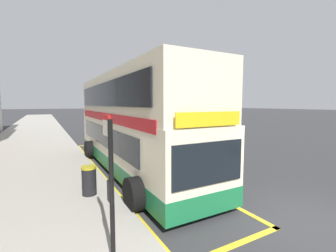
{
  "coord_description": "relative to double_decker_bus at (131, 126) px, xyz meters",
  "views": [
    {
      "loc": [
        -6.05,
        -3.18,
        3.09
      ],
      "look_at": [
        -0.07,
        7.7,
        1.89
      ],
      "focal_mm": 24.31,
      "sensor_mm": 36.0,
      "label": 1
    }
  ],
  "objects": [
    {
      "name": "ground_plane",
      "position": [
        2.46,
        25.05,
        -2.07
      ],
      "size": [
        260.0,
        260.0,
        0.0
      ],
      "primitive_type": "plane",
      "color": "#333335"
    },
    {
      "name": "litter_bin",
      "position": [
        -2.38,
        -2.6,
        -1.45
      ],
      "size": [
        0.48,
        0.48,
        0.94
      ],
      "color": "black",
      "rests_on": "pavement_near"
    },
    {
      "name": "double_decker_bus",
      "position": [
        0.0,
        0.0,
        0.0
      ],
      "size": [
        3.21,
        11.51,
        4.4
      ],
      "color": "beige",
      "rests_on": "ground"
    },
    {
      "name": "parked_car_navy_behind",
      "position": [
        5.31,
        17.82,
        -1.27
      ],
      "size": [
        2.09,
        4.2,
        1.62
      ],
      "rotation": [
        0.0,
        0.0,
        0.04
      ],
      "color": "navy",
      "rests_on": "ground"
    },
    {
      "name": "bus_bay_markings",
      "position": [
        -0.05,
        0.42,
        -2.06
      ],
      "size": [
        2.99,
        14.42,
        0.01
      ],
      "color": "yellow",
      "rests_on": "ground"
    },
    {
      "name": "pavement_near",
      "position": [
        -4.54,
        25.05,
        -2.0
      ],
      "size": [
        6.0,
        76.0,
        0.14
      ],
      "primitive_type": "cube",
      "color": "#A39E93",
      "rests_on": "ground"
    },
    {
      "name": "bus_stop_sign",
      "position": [
        -2.55,
        -6.02,
        -0.31
      ],
      "size": [
        0.09,
        0.51,
        2.75
      ],
      "color": "black",
      "rests_on": "pavement_near"
    }
  ]
}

